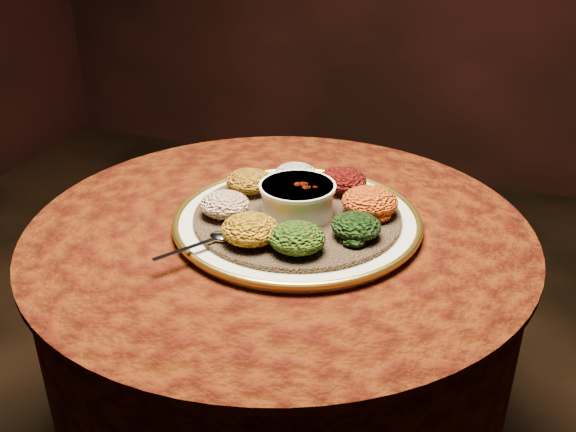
% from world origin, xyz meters
% --- Properties ---
extents(table, '(0.96, 0.96, 0.73)m').
position_xyz_m(table, '(0.00, 0.00, 0.55)').
color(table, black).
rests_on(table, ground).
extents(platter, '(0.49, 0.49, 0.02)m').
position_xyz_m(platter, '(0.03, 0.01, 0.75)').
color(platter, silver).
rests_on(platter, table).
extents(injera, '(0.52, 0.52, 0.01)m').
position_xyz_m(injera, '(0.03, 0.01, 0.76)').
color(injera, brown).
rests_on(injera, platter).
extents(stew_bowl, '(0.14, 0.14, 0.06)m').
position_xyz_m(stew_bowl, '(0.03, 0.01, 0.80)').
color(stew_bowl, white).
rests_on(stew_bowl, injera).
extents(spoon, '(0.10, 0.13, 0.01)m').
position_xyz_m(spoon, '(-0.06, -0.14, 0.77)').
color(spoon, silver).
rests_on(spoon, injera).
extents(portion_ayib, '(0.09, 0.08, 0.04)m').
position_xyz_m(portion_ayib, '(-0.01, 0.13, 0.78)').
color(portion_ayib, silver).
rests_on(portion_ayib, injera).
extents(portion_kitfo, '(0.10, 0.09, 0.05)m').
position_xyz_m(portion_kitfo, '(0.09, 0.13, 0.79)').
color(portion_kitfo, black).
rests_on(portion_kitfo, injera).
extents(portion_tikil, '(0.11, 0.10, 0.05)m').
position_xyz_m(portion_tikil, '(0.16, 0.05, 0.79)').
color(portion_tikil, '#C78F10').
rests_on(portion_tikil, injera).
extents(portion_gomen, '(0.09, 0.08, 0.04)m').
position_xyz_m(portion_gomen, '(0.16, -0.04, 0.78)').
color(portion_gomen, black).
rests_on(portion_gomen, injera).
extents(portion_mixveg, '(0.10, 0.09, 0.05)m').
position_xyz_m(portion_mixveg, '(0.08, -0.12, 0.79)').
color(portion_mixveg, '#AF2B0B').
rests_on(portion_mixveg, injera).
extents(portion_kik, '(0.10, 0.10, 0.05)m').
position_xyz_m(portion_kik, '(-0.00, -0.12, 0.79)').
color(portion_kik, '#BD8C10').
rests_on(portion_kik, injera).
extents(portion_timatim, '(0.09, 0.09, 0.04)m').
position_xyz_m(portion_timatim, '(-0.09, -0.05, 0.78)').
color(portion_timatim, maroon).
rests_on(portion_timatim, injera).
extents(portion_shiro, '(0.09, 0.09, 0.05)m').
position_xyz_m(portion_shiro, '(-0.09, 0.06, 0.78)').
color(portion_shiro, '#966812').
rests_on(portion_shiro, injera).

